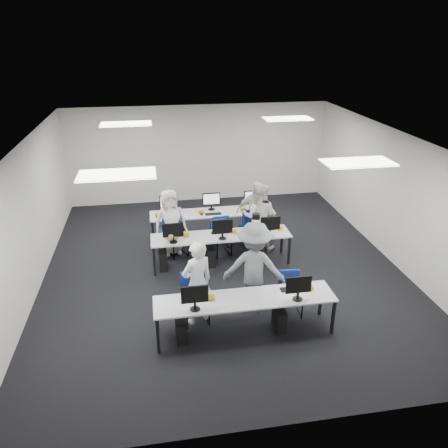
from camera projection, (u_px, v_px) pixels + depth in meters
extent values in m
plane|color=black|center=(223.00, 267.00, 10.11)|extent=(9.00, 9.00, 0.00)
plane|color=white|center=(222.00, 139.00, 8.89)|extent=(9.00, 9.00, 0.00)
cube|color=silver|center=(199.00, 154.00, 13.55)|extent=(8.00, 0.02, 3.00)
cube|color=silver|center=(281.00, 340.00, 5.45)|extent=(8.00, 0.02, 3.00)
cube|color=silver|center=(29.00, 220.00, 8.89)|extent=(0.02, 9.00, 3.00)
cube|color=silver|center=(393.00, 197.00, 10.11)|extent=(0.02, 9.00, 3.00)
cube|color=white|center=(117.00, 174.00, 6.79)|extent=(1.20, 0.60, 0.02)
cube|color=white|center=(358.00, 162.00, 7.40)|extent=(1.20, 0.60, 0.02)
cube|color=white|center=(126.00, 124.00, 10.39)|extent=(1.20, 0.60, 0.02)
cube|color=white|center=(288.00, 119.00, 11.00)|extent=(1.20, 0.60, 0.02)
cube|color=silver|center=(245.00, 299.00, 7.66)|extent=(3.20, 0.70, 0.03)
cube|color=black|center=(158.00, 336.00, 7.31)|extent=(0.05, 0.05, 0.70)
cube|color=black|center=(157.00, 315.00, 7.85)|extent=(0.05, 0.05, 0.70)
cube|color=black|center=(333.00, 317.00, 7.78)|extent=(0.05, 0.05, 0.70)
cube|color=black|center=(321.00, 299.00, 8.32)|extent=(0.05, 0.05, 0.70)
cube|color=silver|center=(221.00, 236.00, 10.00)|extent=(3.20, 0.70, 0.03)
cube|color=black|center=(154.00, 262.00, 9.65)|extent=(0.05, 0.05, 0.70)
cube|color=black|center=(154.00, 249.00, 10.19)|extent=(0.05, 0.05, 0.70)
cube|color=black|center=(289.00, 251.00, 10.12)|extent=(0.05, 0.05, 0.70)
cube|color=black|center=(282.00, 239.00, 10.66)|extent=(0.05, 0.05, 0.70)
cube|color=silver|center=(212.00, 213.00, 11.26)|extent=(3.20, 0.70, 0.03)
cube|color=black|center=(153.00, 235.00, 10.90)|extent=(0.05, 0.05, 0.70)
cube|color=black|center=(153.00, 225.00, 11.44)|extent=(0.05, 0.05, 0.70)
cube|color=black|center=(273.00, 226.00, 11.38)|extent=(0.05, 0.05, 0.70)
cube|color=black|center=(267.00, 217.00, 11.92)|extent=(0.05, 0.05, 0.70)
cube|color=#0C4DA7|center=(195.00, 294.00, 7.24)|extent=(0.46, 0.04, 0.32)
cube|color=black|center=(193.00, 298.00, 7.64)|extent=(0.42, 0.14, 0.02)
ellipsoid|color=black|center=(210.00, 296.00, 7.68)|extent=(0.07, 0.10, 0.04)
cube|color=black|center=(181.00, 329.00, 7.69)|extent=(0.18, 0.40, 0.42)
cube|color=white|center=(299.00, 285.00, 7.51)|extent=(0.46, 0.04, 0.32)
cube|color=black|center=(292.00, 289.00, 7.92)|extent=(0.42, 0.14, 0.02)
ellipsoid|color=black|center=(308.00, 287.00, 7.96)|extent=(0.07, 0.10, 0.04)
cube|color=black|center=(279.00, 319.00, 7.97)|extent=(0.18, 0.40, 0.42)
cube|color=white|center=(173.00, 230.00, 9.54)|extent=(0.46, 0.04, 0.32)
cube|color=black|center=(173.00, 236.00, 9.95)|extent=(0.42, 0.14, 0.02)
ellipsoid|color=black|center=(186.00, 234.00, 9.99)|extent=(0.07, 0.10, 0.04)
cube|color=black|center=(163.00, 260.00, 10.00)|extent=(0.18, 0.40, 0.42)
cube|color=white|center=(222.00, 227.00, 9.71)|extent=(0.46, 0.04, 0.32)
cube|color=black|center=(220.00, 232.00, 10.12)|extent=(0.42, 0.14, 0.02)
ellipsoid|color=black|center=(233.00, 231.00, 10.16)|extent=(0.07, 0.10, 0.04)
cube|color=black|center=(211.00, 256.00, 10.17)|extent=(0.18, 0.40, 0.42)
cube|color=white|center=(270.00, 223.00, 9.88)|extent=(0.46, 0.04, 0.32)
cube|color=black|center=(266.00, 229.00, 10.29)|extent=(0.42, 0.14, 0.02)
ellipsoid|color=black|center=(278.00, 228.00, 10.33)|extent=(0.07, 0.10, 0.04)
cube|color=black|center=(257.00, 252.00, 10.34)|extent=(0.18, 0.40, 0.42)
cube|color=white|center=(169.00, 201.00, 11.13)|extent=(0.46, 0.04, 0.32)
cube|color=black|center=(170.00, 217.00, 10.96)|extent=(0.42, 0.14, 0.02)
ellipsoid|color=black|center=(158.00, 217.00, 10.91)|extent=(0.07, 0.10, 0.04)
cube|color=black|center=(180.00, 233.00, 11.34)|extent=(0.18, 0.40, 0.42)
cube|color=white|center=(211.00, 199.00, 11.29)|extent=(0.46, 0.04, 0.32)
cube|color=black|center=(213.00, 214.00, 11.12)|extent=(0.42, 0.14, 0.02)
ellipsoid|color=black|center=(202.00, 214.00, 11.08)|extent=(0.07, 0.10, 0.04)
cube|color=black|center=(222.00, 230.00, 11.51)|extent=(0.18, 0.40, 0.42)
cube|color=white|center=(253.00, 196.00, 11.46)|extent=(0.46, 0.04, 0.32)
cube|color=black|center=(255.00, 211.00, 11.29)|extent=(0.42, 0.14, 0.02)
ellipsoid|color=black|center=(244.00, 212.00, 11.24)|extent=(0.07, 0.10, 0.04)
cube|color=black|center=(263.00, 227.00, 11.67)|extent=(0.18, 0.40, 0.42)
cube|color=navy|center=(195.00, 298.00, 8.11)|extent=(0.51, 0.50, 0.06)
cube|color=navy|center=(192.00, 280.00, 8.18)|extent=(0.44, 0.11, 0.38)
cube|color=navy|center=(291.00, 294.00, 8.33)|extent=(0.45, 0.43, 0.06)
cube|color=navy|center=(289.00, 278.00, 8.40)|extent=(0.40, 0.08, 0.34)
cube|color=navy|center=(177.00, 238.00, 10.51)|extent=(0.54, 0.52, 0.06)
cube|color=navy|center=(173.00, 226.00, 10.56)|extent=(0.39, 0.19, 0.34)
cube|color=navy|center=(221.00, 238.00, 10.55)|extent=(0.49, 0.48, 0.06)
cube|color=navy|center=(218.00, 226.00, 10.61)|extent=(0.39, 0.13, 0.34)
cube|color=navy|center=(255.00, 230.00, 10.82)|extent=(0.59, 0.58, 0.06)
cube|color=navy|center=(251.00, 217.00, 10.88)|extent=(0.44, 0.20, 0.39)
cube|color=navy|center=(169.00, 232.00, 10.73)|extent=(0.59, 0.57, 0.06)
cube|color=navy|center=(172.00, 224.00, 10.45)|extent=(0.45, 0.19, 0.39)
cube|color=navy|center=(219.00, 229.00, 11.00)|extent=(0.45, 0.43, 0.06)
cube|color=navy|center=(221.00, 223.00, 10.73)|extent=(0.41, 0.08, 0.35)
cube|color=navy|center=(252.00, 226.00, 11.05)|extent=(0.58, 0.57, 0.06)
cube|color=navy|center=(257.00, 219.00, 10.78)|extent=(0.43, 0.20, 0.37)
ellipsoid|color=tan|center=(172.00, 234.00, 9.69)|extent=(0.44, 0.32, 0.32)
imported|color=silver|center=(197.00, 283.00, 7.91)|extent=(0.72, 0.61, 1.67)
imported|color=silver|center=(259.00, 217.00, 10.66)|extent=(1.02, 0.92, 1.70)
imported|color=silver|center=(170.00, 222.00, 10.46)|extent=(0.90, 0.69, 1.63)
imported|color=silver|center=(255.00, 214.00, 10.88)|extent=(1.07, 0.78, 1.68)
imported|color=gray|center=(254.00, 268.00, 8.26)|extent=(1.33, 0.98, 1.84)
cube|color=black|center=(256.00, 216.00, 8.02)|extent=(0.18, 0.21, 0.10)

